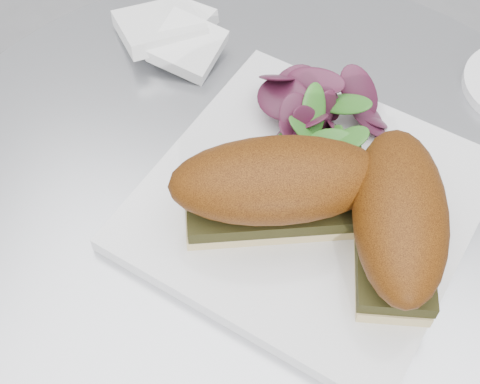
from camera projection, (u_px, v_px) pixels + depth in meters
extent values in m
cylinder|color=#AEB0B6|center=(259.00, 219.00, 0.62)|extent=(0.70, 0.70, 0.02)
cylinder|color=#AEB0B6|center=(253.00, 363.00, 0.92)|extent=(0.07, 0.07, 0.71)
cube|color=white|center=(309.00, 202.00, 0.61)|extent=(0.34, 0.34, 0.02)
cube|color=#C9B87E|center=(275.00, 210.00, 0.58)|extent=(0.17, 0.12, 0.01)
cube|color=black|center=(276.00, 201.00, 0.57)|extent=(0.17, 0.12, 0.01)
ellipsoid|color=#5E2F09|center=(277.00, 180.00, 0.55)|extent=(0.20, 0.14, 0.06)
cube|color=#C9B87E|center=(390.00, 242.00, 0.57)|extent=(0.09, 0.15, 0.01)
cube|color=black|center=(393.00, 234.00, 0.55)|extent=(0.09, 0.15, 0.01)
ellipsoid|color=#5E2F09|center=(400.00, 213.00, 0.53)|extent=(0.11, 0.18, 0.06)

